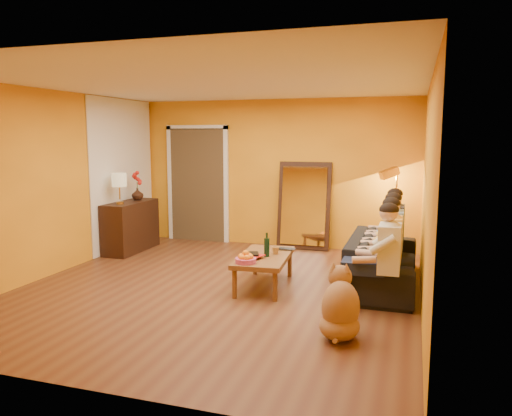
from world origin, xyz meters
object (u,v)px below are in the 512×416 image
(floor_lamp, at_px, (395,215))
(coffee_table, at_px, (264,271))
(dog, at_px, (341,302))
(laptop, at_px, (284,250))
(mirror_frame, at_px, (304,206))
(person_far_left, at_px, (389,257))
(vase, at_px, (138,194))
(person_mid_right, at_px, (393,238))
(person_mid_left, at_px, (391,247))
(person_far_right, at_px, (395,231))
(sideboard, at_px, (131,226))
(table_lamp, at_px, (119,189))
(wine_bottle, at_px, (267,245))
(tumbler, at_px, (276,250))
(sofa, at_px, (382,261))

(floor_lamp, bearing_deg, coffee_table, -150.62)
(dog, bearing_deg, laptop, 112.27)
(mirror_frame, distance_m, floor_lamp, 1.58)
(coffee_table, bearing_deg, laptop, 58.07)
(person_far_left, xyz_separation_m, vase, (-4.37, 1.96, 0.34))
(person_mid_right, bearing_deg, person_mid_left, -90.00)
(person_far_right, bearing_deg, sideboard, 179.25)
(floor_lamp, bearing_deg, person_far_right, -111.24)
(table_lamp, bearing_deg, person_mid_right, -4.02)
(sideboard, distance_m, wine_bottle, 3.14)
(vase, bearing_deg, person_mid_right, -11.10)
(vase, bearing_deg, wine_bottle, -29.42)
(laptop, bearing_deg, person_far_right, 28.74)
(mirror_frame, bearing_deg, tumbler, -87.21)
(person_mid_right, bearing_deg, vase, 168.90)
(dog, height_order, person_far_left, person_far_left)
(dog, bearing_deg, sofa, 73.83)
(person_far_right, relative_size, laptop, 4.17)
(sideboard, height_order, person_far_right, person_far_right)
(sideboard, bearing_deg, dog, -33.79)
(floor_lamp, relative_size, person_mid_left, 1.18)
(sofa, xyz_separation_m, floor_lamp, (0.10, 1.46, 0.40))
(laptop, bearing_deg, sofa, 7.08)
(mirror_frame, relative_size, person_far_right, 1.25)
(person_far_right, bearing_deg, table_lamp, -176.82)
(mirror_frame, distance_m, vase, 2.92)
(person_far_left, relative_size, tumbler, 11.85)
(sideboard, xyz_separation_m, coffee_table, (2.78, -1.30, -0.21))
(person_far_right, distance_m, vase, 4.39)
(laptop, bearing_deg, table_lamp, 164.19)
(mirror_frame, height_order, wine_bottle, mirror_frame)
(person_mid_right, distance_m, vase, 4.47)
(vase, bearing_deg, mirror_frame, 16.57)
(vase, bearing_deg, coffee_table, -29.08)
(sideboard, relative_size, person_mid_right, 0.97)
(person_far_left, bearing_deg, vase, 155.87)
(wine_bottle, bearing_deg, laptop, 72.00)
(mirror_frame, height_order, coffee_table, mirror_frame)
(person_mid_left, height_order, wine_bottle, person_mid_left)
(coffee_table, xyz_separation_m, dog, (1.19, -1.36, 0.15))
(table_lamp, height_order, person_mid_right, table_lamp)
(mirror_frame, height_order, dog, mirror_frame)
(sofa, relative_size, person_mid_right, 1.79)
(table_lamp, distance_m, coffee_table, 3.09)
(coffee_table, bearing_deg, table_lamp, 155.57)
(table_lamp, distance_m, floor_lamp, 4.48)
(floor_lamp, bearing_deg, wine_bottle, -149.07)
(person_far_right, bearing_deg, wine_bottle, -140.07)
(table_lamp, height_order, person_far_left, table_lamp)
(person_mid_right, xyz_separation_m, laptop, (-1.41, -0.34, -0.18))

